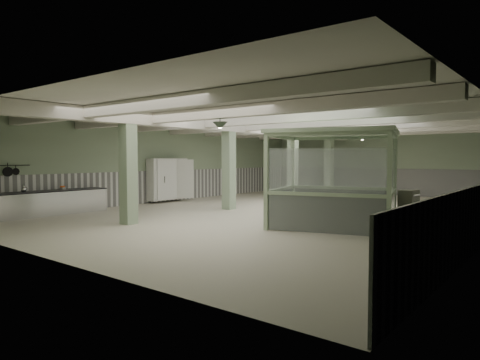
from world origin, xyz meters
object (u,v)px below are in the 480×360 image
Objects in this scene: guard_booth at (334,163)px; filing_cabinet at (408,212)px; prep_counter at (36,204)px; walkin_cooler at (168,182)px.

filing_cabinet is (2.24, 0.04, -1.34)m from guard_booth.
guard_booth is 2.61m from filing_cabinet.
walkin_cooler is (-0.08, 6.40, 0.52)m from prep_counter.
prep_counter is 6.42m from walkin_cooler.
prep_counter is at bearing -153.89° from filing_cabinet.
filing_cabinet is (11.72, -1.77, -0.36)m from walkin_cooler.
filing_cabinet is at bearing -8.57° from walkin_cooler.
prep_counter is 10.56m from guard_booth.
guard_booth is (9.39, 4.60, 1.49)m from prep_counter.
guard_booth is at bearing -174.72° from filing_cabinet.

